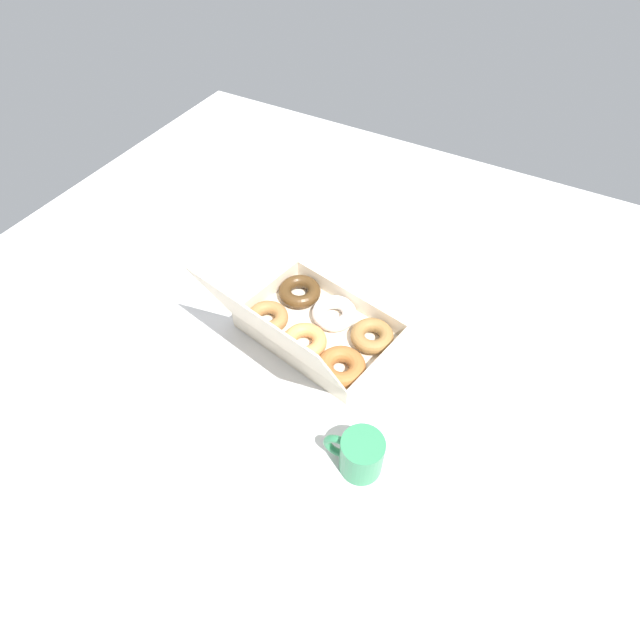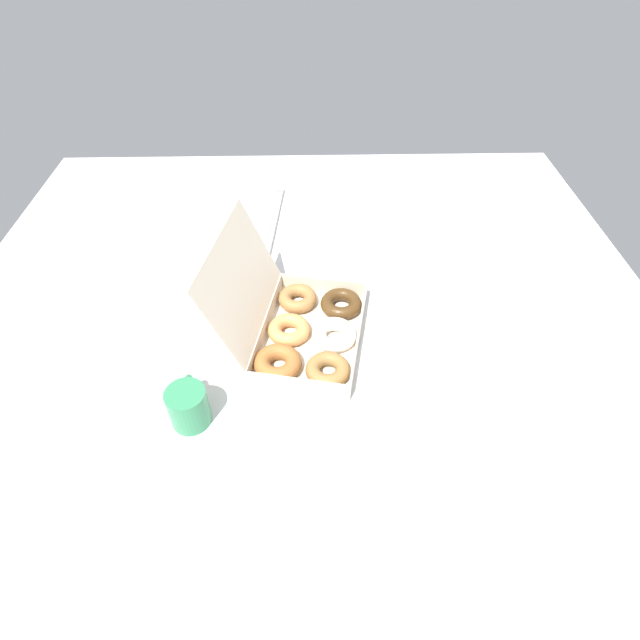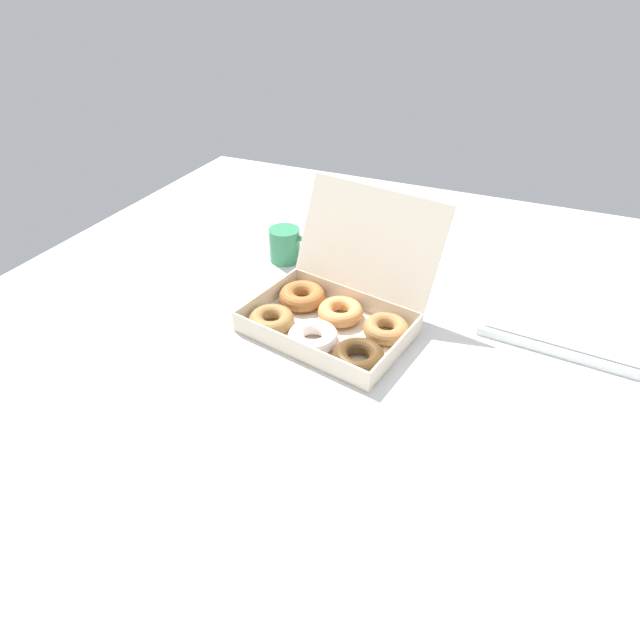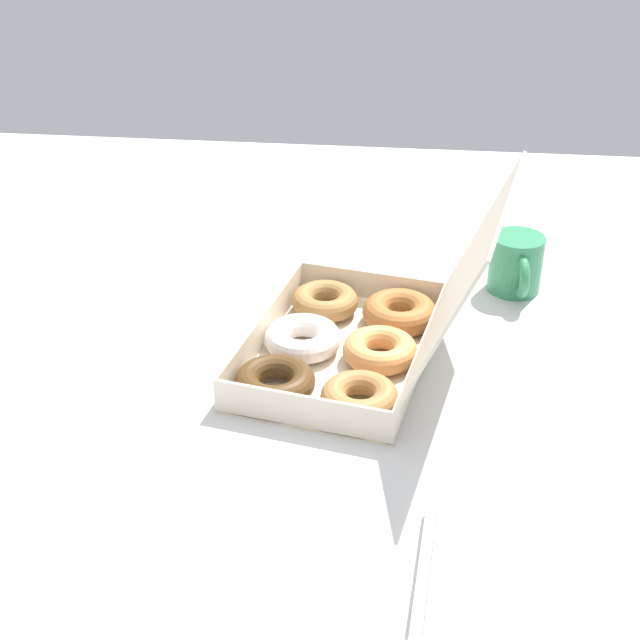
% 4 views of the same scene
% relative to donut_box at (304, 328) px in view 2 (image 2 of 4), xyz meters
% --- Properties ---
extents(ground_plane, '(1.80, 1.80, 0.02)m').
position_rel_donut_box_xyz_m(ground_plane, '(0.05, -0.01, -0.04)').
color(ground_plane, silver).
extents(donut_box, '(0.39, 0.38, 0.26)m').
position_rel_donut_box_xyz_m(donut_box, '(0.00, 0.00, 0.00)').
color(donut_box, beige).
rests_on(donut_box, ground_plane).
extents(keyboard, '(0.41, 0.18, 0.02)m').
position_rel_donut_box_xyz_m(keyboard, '(0.50, 0.16, -0.02)').
color(keyboard, white).
rests_on(keyboard, ground_plane).
extents(coffee_mug, '(0.12, 0.08, 0.09)m').
position_rel_donut_box_xyz_m(coffee_mug, '(-0.22, 0.23, 0.01)').
color(coffee_mug, '#307F52').
rests_on(coffee_mug, ground_plane).
extents(paper_napkin, '(0.15, 0.14, 0.00)m').
position_rel_donut_box_xyz_m(paper_napkin, '(0.17, -0.26, -0.03)').
color(paper_napkin, white).
rests_on(paper_napkin, ground_plane).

